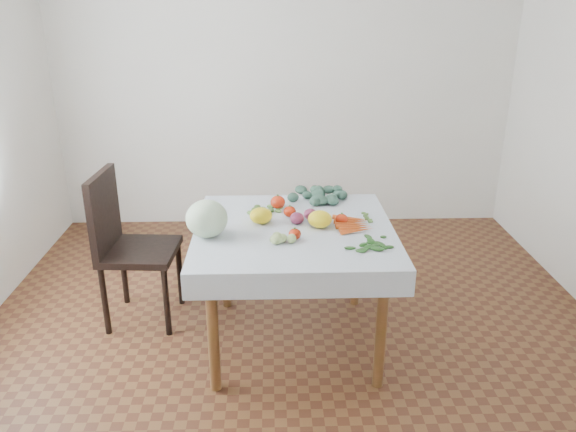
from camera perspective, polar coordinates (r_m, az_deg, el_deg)
name	(u,v)px	position (r m, az deg, el deg)	size (l,w,h in m)	color
ground	(294,340)	(3.55, 0.58, -12.50)	(4.00, 4.00, 0.00)	brown
back_wall	(285,75)	(4.99, -0.33, 14.13)	(4.00, 0.04, 2.70)	white
table	(294,244)	(3.23, 0.63, -2.84)	(1.00, 1.00, 0.75)	brown
tablecloth	(294,228)	(3.19, 0.64, -1.22)	(1.12, 1.12, 0.01)	white
chair	(124,238)	(3.66, -16.28, -2.19)	(0.48, 0.48, 0.99)	black
cabbage	(207,219)	(3.07, -8.25, -0.27)	(0.23, 0.23, 0.21)	beige
tomato_a	(278,202)	(3.47, -1.04, 1.43)	(0.09, 0.09, 0.08)	red
tomato_b	(290,212)	(3.34, 0.18, 0.46)	(0.07, 0.07, 0.07)	red
tomato_c	(295,234)	(3.03, 0.69, -1.86)	(0.07, 0.07, 0.06)	red
tomato_d	(342,219)	(3.24, 5.47, -0.32)	(0.07, 0.07, 0.06)	red
heirloom_back	(261,216)	(3.24, -2.76, 0.04)	(0.13, 0.13, 0.09)	yellow
heirloom_front	(320,219)	(3.19, 3.26, -0.32)	(0.14, 0.14, 0.10)	yellow
onion_a	(297,218)	(3.23, 0.92, -0.23)	(0.08, 0.08, 0.07)	#5C1A31
onion_b	(310,214)	(3.29, 2.29, 0.18)	(0.08, 0.08, 0.07)	#5C1A31
tomatillo_cluster	(287,239)	(2.99, -0.15, -2.31)	(0.12, 0.13, 0.05)	#A3C370
carrot_bunch	(353,224)	(3.23, 6.66, -0.80)	(0.20, 0.27, 0.03)	#D64B17
kale_bunch	(318,197)	(3.62, 3.03, 1.97)	(0.35, 0.33, 0.05)	#375A47
basil_bunch	(364,243)	(3.01, 7.73, -2.71)	(0.28, 0.20, 0.01)	#255019
dill_bunch	(267,210)	(3.42, -2.16, 0.60)	(0.18, 0.18, 0.02)	#5B863D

